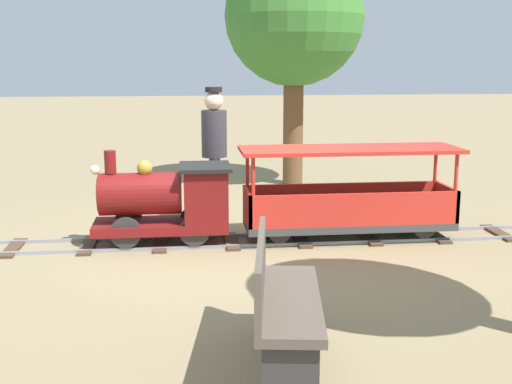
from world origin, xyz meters
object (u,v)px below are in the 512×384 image
object	(u,v)px
locomotive	(168,200)
passenger_car	(349,201)
oak_tree_far	(294,18)
park_bench	(281,302)
conductor_person	(214,144)

from	to	relation	value
locomotive	passenger_car	distance (m)	1.95
passenger_car	oak_tree_far	size ratio (longest dim) A/B	0.65
park_bench	passenger_car	bearing A→B (deg)	-22.30
passenger_car	park_bench	size ratio (longest dim) A/B	1.75
park_bench	locomotive	bearing A→B (deg)	14.67
conductor_person	park_bench	bearing A→B (deg)	-176.80
locomotive	conductor_person	xyz separation A→B (m)	(0.94, -0.54, 0.47)
park_bench	oak_tree_far	size ratio (longest dim) A/B	0.37
passenger_car	conductor_person	world-z (taller)	conductor_person
locomotive	conductor_person	size ratio (longest dim) A/B	0.89
park_bench	oak_tree_far	world-z (taller)	oak_tree_far
passenger_car	conductor_person	xyz separation A→B (m)	(0.94, 1.40, 0.53)
oak_tree_far	passenger_car	bearing A→B (deg)	-179.17
passenger_car	park_bench	world-z (taller)	passenger_car
passenger_car	locomotive	bearing A→B (deg)	90.00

